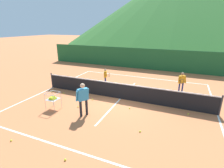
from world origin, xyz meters
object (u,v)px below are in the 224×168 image
object	(u,v)px
tennis_ball_7	(93,100)
tennis_ball_0	(78,107)
tennis_net	(120,91)
tennis_ball_8	(130,108)
tennis_ball_1	(65,160)
tennis_ball_5	(52,92)
instructor	(83,97)
tennis_ball_9	(140,131)
student_1	(182,81)
student_0	(106,75)
tennis_ball_4	(11,141)
ball_cart	(53,98)
tennis_ball_3	(64,93)
tennis_ball_6	(188,114)

from	to	relation	value
tennis_ball_7	tennis_ball_0	bearing A→B (deg)	-102.86
tennis_net	tennis_ball_8	bearing A→B (deg)	-49.16
tennis_ball_1	tennis_ball_5	size ratio (longest dim) A/B	1.00
tennis_ball_0	tennis_ball_5	world-z (taller)	same
tennis_ball_0	tennis_ball_1	world-z (taller)	same
instructor	tennis_ball_7	size ratio (longest dim) A/B	24.09
tennis_ball_9	student_1	bearing A→B (deg)	75.90
student_0	student_1	bearing A→B (deg)	5.26
tennis_ball_7	student_1	bearing A→B (deg)	34.99
tennis_ball_9	tennis_ball_8	bearing A→B (deg)	119.23
tennis_ball_4	tennis_ball_9	distance (m)	4.97
ball_cart	tennis_ball_8	xyz separation A→B (m)	(3.65, 1.53, -0.56)
student_0	ball_cart	world-z (taller)	student_0
tennis_net	tennis_ball_0	world-z (taller)	tennis_net
tennis_net	tennis_ball_5	size ratio (longest dim) A/B	150.72
tennis_ball_0	tennis_ball_4	size ratio (longest dim) A/B	1.00
tennis_ball_5	tennis_ball_9	world-z (taller)	same
tennis_ball_0	student_1	bearing A→B (deg)	41.66
tennis_ball_4	tennis_ball_5	distance (m)	4.98
tennis_ball_4	tennis_ball_1	bearing A→B (deg)	-0.05
student_1	ball_cart	xyz separation A→B (m)	(-6.00, -5.02, -0.21)
student_1	ball_cart	bearing A→B (deg)	-140.08
tennis_net	ball_cart	distance (m)	3.77
tennis_ball_3	tennis_ball_6	xyz separation A→B (m)	(7.34, 0.18, 0.00)
tennis_ball_6	tennis_ball_9	size ratio (longest dim) A/B	1.00
student_0	tennis_ball_6	world-z (taller)	student_0
tennis_net	student_0	size ratio (longest dim) A/B	8.59
tennis_ball_3	tennis_ball_8	bearing A→B (deg)	-4.58
tennis_ball_4	tennis_ball_6	size ratio (longest dim) A/B	1.00
ball_cart	tennis_ball_4	distance (m)	2.82
tennis_ball_8	tennis_ball_1	bearing A→B (deg)	-100.87
ball_cart	tennis_ball_8	distance (m)	4.00
ball_cart	tennis_ball_0	xyz separation A→B (m)	(1.07, 0.63, -0.56)
tennis_ball_1	tennis_ball_9	size ratio (longest dim) A/B	1.00
tennis_ball_3	tennis_ball_9	distance (m)	5.93
tennis_ball_0	tennis_ball_3	xyz separation A→B (m)	(-1.92, 1.26, 0.00)
instructor	ball_cart	size ratio (longest dim) A/B	1.82
student_0	student_1	xyz separation A→B (m)	(5.13, 0.47, 0.09)
tennis_ball_1	tennis_ball_6	bearing A→B (deg)	52.79
student_1	tennis_ball_8	distance (m)	4.28
tennis_ball_3	tennis_ball_8	distance (m)	4.51
tennis_ball_4	tennis_ball_0	bearing A→B (deg)	77.94
student_0	tennis_ball_0	world-z (taller)	student_0
tennis_ball_0	tennis_ball_1	xyz separation A→B (m)	(1.76, -3.38, 0.00)
tennis_ball_5	tennis_ball_8	size ratio (longest dim) A/B	1.00
tennis_ball_0	tennis_ball_7	xyz separation A→B (m)	(0.25, 1.12, 0.00)
tennis_ball_8	tennis_ball_9	xyz separation A→B (m)	(1.02, -1.82, 0.00)
tennis_ball_8	tennis_ball_5	bearing A→B (deg)	177.28
student_1	ball_cart	size ratio (longest dim) A/B	1.50
ball_cart	tennis_ball_6	world-z (taller)	ball_cart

